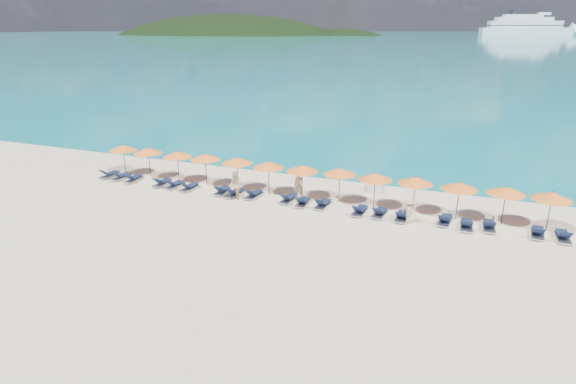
% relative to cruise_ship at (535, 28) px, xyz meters
% --- Properties ---
extents(ground, '(1400.00, 1400.00, 0.00)m').
position_rel_cruise_ship_xyz_m(ground, '(-57.31, -619.27, -8.59)').
color(ground, beige).
extents(sea, '(1600.00, 1300.00, 0.01)m').
position_rel_cruise_ship_xyz_m(sea, '(-57.31, 40.73, -8.58)').
color(sea, '#1FA9B2').
rests_on(sea, ground).
extents(headland_main, '(374.00, 242.00, 126.50)m').
position_rel_cruise_ship_xyz_m(headland_main, '(-357.31, -79.27, -46.59)').
color(headland_main, black).
rests_on(headland_main, ground).
extents(headland_small, '(162.00, 126.00, 85.50)m').
position_rel_cruise_ship_xyz_m(headland_small, '(-207.31, -59.27, -43.59)').
color(headland_small, black).
rests_on(headland_small, ground).
extents(cruise_ship, '(118.90, 52.53, 33.00)m').
position_rel_cruise_ship_xyz_m(cruise_ship, '(0.00, 0.00, 0.00)').
color(cruise_ship, white).
rests_on(cruise_ship, ground).
extents(jetski, '(1.12, 2.39, 0.82)m').
position_rel_cruise_ship_xyz_m(jetski, '(-53.27, -610.21, -8.25)').
color(jetski, silver).
rests_on(jetski, ground).
extents(beachgoer_a, '(0.76, 0.71, 1.74)m').
position_rel_cruise_ship_xyz_m(beachgoer_a, '(-57.51, -613.96, -7.72)').
color(beachgoer_a, '#D7AF80').
rests_on(beachgoer_a, ground).
extents(beachgoer_b, '(1.02, 0.97, 1.85)m').
position_rel_cruise_ship_xyz_m(beachgoer_b, '(-61.19, -615.61, -7.66)').
color(beachgoer_b, '#D7AF80').
rests_on(beachgoer_b, ground).
extents(beachgoer_c, '(1.03, 0.76, 1.44)m').
position_rel_cruise_ship_xyz_m(beachgoer_c, '(-50.30, -615.55, -7.87)').
color(beachgoer_c, '#D7AF80').
rests_on(beachgoer_c, ground).
extents(umbrella_0, '(2.10, 2.10, 2.28)m').
position_rel_cruise_ship_xyz_m(umbrella_0, '(-71.46, -613.70, -6.57)').
color(umbrella_0, black).
rests_on(umbrella_0, ground).
extents(umbrella_1, '(2.10, 2.10, 2.28)m').
position_rel_cruise_ship_xyz_m(umbrella_1, '(-69.22, -613.68, -6.57)').
color(umbrella_1, black).
rests_on(umbrella_1, ground).
extents(umbrella_2, '(2.10, 2.10, 2.28)m').
position_rel_cruise_ship_xyz_m(umbrella_2, '(-66.67, -613.78, -6.57)').
color(umbrella_2, black).
rests_on(umbrella_2, ground).
extents(umbrella_3, '(2.10, 2.10, 2.28)m').
position_rel_cruise_ship_xyz_m(umbrella_3, '(-64.46, -613.69, -6.57)').
color(umbrella_3, black).
rests_on(umbrella_3, ground).
extents(umbrella_4, '(2.10, 2.10, 2.28)m').
position_rel_cruise_ship_xyz_m(umbrella_4, '(-61.99, -613.73, -6.57)').
color(umbrella_4, black).
rests_on(umbrella_4, ground).
extents(umbrella_5, '(2.10, 2.10, 2.28)m').
position_rel_cruise_ship_xyz_m(umbrella_5, '(-59.62, -613.89, -6.57)').
color(umbrella_5, black).
rests_on(umbrella_5, ground).
extents(umbrella_6, '(2.10, 2.10, 2.28)m').
position_rel_cruise_ship_xyz_m(umbrella_6, '(-57.29, -613.88, -6.57)').
color(umbrella_6, black).
rests_on(umbrella_6, ground).
extents(umbrella_7, '(2.10, 2.10, 2.28)m').
position_rel_cruise_ship_xyz_m(umbrella_7, '(-54.89, -613.67, -6.57)').
color(umbrella_7, black).
rests_on(umbrella_7, ground).
extents(umbrella_8, '(2.10, 2.10, 2.28)m').
position_rel_cruise_ship_xyz_m(umbrella_8, '(-52.64, -613.90, -6.57)').
color(umbrella_8, black).
rests_on(umbrella_8, ground).
extents(umbrella_9, '(2.10, 2.10, 2.28)m').
position_rel_cruise_ship_xyz_m(umbrella_9, '(-50.31, -613.77, -6.57)').
color(umbrella_9, black).
rests_on(umbrella_9, ground).
extents(umbrella_10, '(2.10, 2.10, 2.28)m').
position_rel_cruise_ship_xyz_m(umbrella_10, '(-47.86, -613.91, -6.57)').
color(umbrella_10, black).
rests_on(umbrella_10, ground).
extents(umbrella_11, '(2.10, 2.10, 2.28)m').
position_rel_cruise_ship_xyz_m(umbrella_11, '(-45.45, -613.80, -6.57)').
color(umbrella_11, black).
rests_on(umbrella_11, ground).
extents(umbrella_12, '(2.10, 2.10, 2.28)m').
position_rel_cruise_ship_xyz_m(umbrella_12, '(-43.22, -613.89, -6.57)').
color(umbrella_12, black).
rests_on(umbrella_12, ground).
extents(lounger_0, '(0.77, 1.75, 0.66)m').
position_rel_cruise_ship_xyz_m(lounger_0, '(-71.96, -614.84, -8.35)').
color(lounger_0, silver).
rests_on(lounger_0, ground).
extents(lounger_1, '(0.73, 1.74, 0.66)m').
position_rel_cruise_ship_xyz_m(lounger_1, '(-70.87, -614.87, -8.35)').
color(lounger_1, silver).
rests_on(lounger_1, ground).
extents(lounger_2, '(0.76, 1.75, 0.66)m').
position_rel_cruise_ship_xyz_m(lounger_2, '(-69.68, -614.99, -8.35)').
color(lounger_2, silver).
rests_on(lounger_2, ground).
extents(lounger_3, '(0.67, 1.72, 0.66)m').
position_rel_cruise_ship_xyz_m(lounger_3, '(-67.23, -615.02, -8.35)').
color(lounger_3, silver).
rests_on(lounger_3, ground).
extents(lounger_4, '(0.74, 1.74, 0.66)m').
position_rel_cruise_ship_xyz_m(lounger_4, '(-66.16, -615.07, -8.35)').
color(lounger_4, silver).
rests_on(lounger_4, ground).
extents(lounger_5, '(0.74, 1.74, 0.66)m').
position_rel_cruise_ship_xyz_m(lounger_5, '(-64.94, -615.16, -8.35)').
color(lounger_5, silver).
rests_on(lounger_5, ground).
extents(lounger_6, '(0.77, 1.75, 0.66)m').
position_rel_cruise_ship_xyz_m(lounger_6, '(-62.50, -614.99, -8.35)').
color(lounger_6, silver).
rests_on(lounger_6, ground).
extents(lounger_7, '(0.78, 1.75, 0.66)m').
position_rel_cruise_ship_xyz_m(lounger_7, '(-61.52, -615.12, -8.35)').
color(lounger_7, silver).
rests_on(lounger_7, ground).
extents(lounger_8, '(0.75, 1.74, 0.66)m').
position_rel_cruise_ship_xyz_m(lounger_8, '(-60.23, -614.90, -8.35)').
color(lounger_8, silver).
rests_on(lounger_8, ground).
extents(lounger_9, '(0.75, 1.74, 0.66)m').
position_rel_cruise_ship_xyz_m(lounger_9, '(-57.86, -614.83, -8.35)').
color(lounger_9, silver).
rests_on(lounger_9, ground).
extents(lounger_10, '(0.73, 1.74, 0.66)m').
position_rel_cruise_ship_xyz_m(lounger_10, '(-56.82, -615.05, -8.35)').
color(lounger_10, silver).
rests_on(lounger_10, ground).
extents(lounger_11, '(0.73, 1.74, 0.66)m').
position_rel_cruise_ship_xyz_m(lounger_11, '(-55.55, -614.95, -8.35)').
color(lounger_11, silver).
rests_on(lounger_11, ground).
extents(lounger_12, '(0.71, 1.73, 0.66)m').
position_rel_cruise_ship_xyz_m(lounger_12, '(-53.18, -615.20, -8.35)').
color(lounger_12, silver).
rests_on(lounger_12, ground).
extents(lounger_13, '(0.72, 1.73, 0.66)m').
position_rel_cruise_ship_xyz_m(lounger_13, '(-52.02, -615.08, -8.35)').
color(lounger_13, silver).
rests_on(lounger_13, ground).
extents(lounger_14, '(0.64, 1.71, 0.66)m').
position_rel_cruise_ship_xyz_m(lounger_14, '(-50.74, -615.17, -8.35)').
color(lounger_14, silver).
rests_on(lounger_14, ground).
extents(lounger_15, '(0.78, 1.75, 0.66)m').
position_rel_cruise_ship_xyz_m(lounger_15, '(-48.40, -614.85, -8.35)').
color(lounger_15, silver).
rests_on(lounger_15, ground).
extents(lounger_16, '(0.71, 1.73, 0.66)m').
position_rel_cruise_ship_xyz_m(lounger_16, '(-47.24, -615.15, -8.35)').
color(lounger_16, silver).
rests_on(lounger_16, ground).
extents(lounger_17, '(0.69, 1.72, 0.66)m').
position_rel_cruise_ship_xyz_m(lounger_17, '(-46.09, -614.82, -8.35)').
color(lounger_17, silver).
rests_on(lounger_17, ground).
extents(lounger_18, '(0.73, 1.74, 0.66)m').
position_rel_cruise_ship_xyz_m(lounger_18, '(-43.71, -614.84, -8.35)').
color(lounger_18, silver).
rests_on(lounger_18, ground).
extents(lounger_19, '(0.68, 1.72, 0.66)m').
position_rel_cruise_ship_xyz_m(lounger_19, '(-42.53, -614.88, -8.35)').
color(lounger_19, silver).
rests_on(lounger_19, ground).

